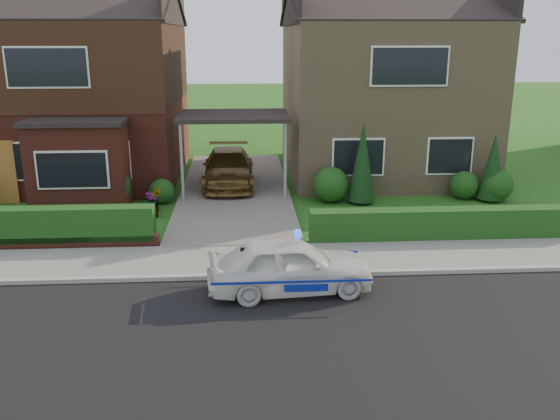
{
  "coord_description": "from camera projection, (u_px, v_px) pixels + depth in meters",
  "views": [
    {
      "loc": [
        0.3,
        -9.58,
        5.38
      ],
      "look_at": [
        1.14,
        3.5,
        1.5
      ],
      "focal_mm": 38.0,
      "sensor_mm": 36.0,
      "label": 1
    }
  ],
  "objects": [
    {
      "name": "ground",
      "position": [
        230.0,
        346.0,
        10.68
      ],
      "size": [
        120.0,
        120.0,
        0.0
      ],
      "primitive_type": "plane",
      "color": "#1F5115",
      "rests_on": "ground"
    },
    {
      "name": "road",
      "position": [
        230.0,
        346.0,
        10.68
      ],
      "size": [
        60.0,
        6.0,
        0.02
      ],
      "primitive_type": "cube",
      "color": "black",
      "rests_on": "ground"
    },
    {
      "name": "kerb",
      "position": [
        232.0,
        277.0,
        13.58
      ],
      "size": [
        60.0,
        0.16,
        0.12
      ],
      "primitive_type": "cube",
      "color": "#9E9993",
      "rests_on": "ground"
    },
    {
      "name": "sidewalk",
      "position": [
        232.0,
        260.0,
        14.59
      ],
      "size": [
        60.0,
        2.0,
        0.1
      ],
      "primitive_type": "cube",
      "color": "slate",
      "rests_on": "ground"
    },
    {
      "name": "driveway",
      "position": [
        235.0,
        190.0,
        21.19
      ],
      "size": [
        3.8,
        12.0,
        0.12
      ],
      "primitive_type": "cube",
      "color": "#666059",
      "rests_on": "ground"
    },
    {
      "name": "house_left",
      "position": [
        82.0,
        78.0,
        22.55
      ],
      "size": [
        7.5,
        9.53,
        7.25
      ],
      "color": "maroon",
      "rests_on": "ground"
    },
    {
      "name": "house_right",
      "position": [
        381.0,
        80.0,
        23.38
      ],
      "size": [
        7.5,
        8.06,
        7.25
      ],
      "color": "#947D5B",
      "rests_on": "ground"
    },
    {
      "name": "carport_link",
      "position": [
        233.0,
        117.0,
        20.41
      ],
      "size": [
        3.8,
        3.0,
        2.77
      ],
      "color": "black",
      "rests_on": "ground"
    },
    {
      "name": "dwarf_wall",
      "position": [
        9.0,
        244.0,
        15.34
      ],
      "size": [
        7.7,
        0.25,
        0.36
      ],
      "primitive_type": "cube",
      "color": "maroon",
      "rests_on": "ground"
    },
    {
      "name": "hedge_left",
      "position": [
        12.0,
        248.0,
        15.54
      ],
      "size": [
        7.5,
        0.55,
        0.9
      ],
      "primitive_type": "cube",
      "color": "#143310",
      "rests_on": "ground"
    },
    {
      "name": "hedge_right",
      "position": [
        446.0,
        240.0,
        16.15
      ],
      "size": [
        7.5,
        0.55,
        0.8
      ],
      "primitive_type": "cube",
      "color": "#143310",
      "rests_on": "ground"
    },
    {
      "name": "shrub_left_mid",
      "position": [
        110.0,
        187.0,
        19.15
      ],
      "size": [
        1.32,
        1.32,
        1.32
      ],
      "primitive_type": "sphere",
      "color": "#143310",
      "rests_on": "ground"
    },
    {
      "name": "shrub_left_near",
      "position": [
        162.0,
        191.0,
        19.6
      ],
      "size": [
        0.84,
        0.84,
        0.84
      ],
      "primitive_type": "sphere",
      "color": "#143310",
      "rests_on": "ground"
    },
    {
      "name": "shrub_right_near",
      "position": [
        330.0,
        185.0,
        19.7
      ],
      "size": [
        1.2,
        1.2,
        1.2
      ],
      "primitive_type": "sphere",
      "color": "#143310",
      "rests_on": "ground"
    },
    {
      "name": "shrub_right_mid",
      "position": [
        464.0,
        185.0,
        20.11
      ],
      "size": [
        0.96,
        0.96,
        0.96
      ],
      "primitive_type": "sphere",
      "color": "#143310",
      "rests_on": "ground"
    },
    {
      "name": "shrub_right_far",
      "position": [
        497.0,
        185.0,
        19.87
      ],
      "size": [
        1.08,
        1.08,
        1.08
      ],
      "primitive_type": "sphere",
      "color": "#143310",
      "rests_on": "ground"
    },
    {
      "name": "conifer_a",
      "position": [
        362.0,
        165.0,
        19.37
      ],
      "size": [
        0.9,
        0.9,
        2.6
      ],
      "primitive_type": "cone",
      "color": "black",
      "rests_on": "ground"
    },
    {
      "name": "conifer_b",
      "position": [
        493.0,
        169.0,
        19.7
      ],
      "size": [
        0.9,
        0.9,
        2.2
      ],
      "primitive_type": "cone",
      "color": "black",
      "rests_on": "ground"
    },
    {
      "name": "police_car",
      "position": [
        290.0,
        266.0,
        12.75
      ],
      "size": [
        3.27,
        3.67,
        1.38
      ],
      "rotation": [
        0.0,
        0.0,
        1.66
      ],
      "color": "silver",
      "rests_on": "ground"
    },
    {
      "name": "driveway_car",
      "position": [
        228.0,
        168.0,
        21.47
      ],
      "size": [
        1.83,
        4.41,
        1.28
      ],
      "primitive_type": "imported",
      "rotation": [
        0.0,
        0.0,
        0.01
      ],
      "color": "brown",
      "rests_on": "driveway"
    },
    {
      "name": "potted_plant_b",
      "position": [
        155.0,
        199.0,
        18.72
      ],
      "size": [
        0.5,
        0.45,
        0.77
      ],
      "primitive_type": "imported",
      "rotation": [
        0.0,
        0.0,
        0.3
      ],
      "color": "gray",
      "rests_on": "ground"
    },
    {
      "name": "potted_plant_c",
      "position": [
        152.0,
        205.0,
        18.07
      ],
      "size": [
        0.58,
        0.58,
        0.78
      ],
      "primitive_type": "imported",
      "rotation": [
        0.0,
        0.0,
        1.17
      ],
      "color": "gray",
      "rests_on": "ground"
    }
  ]
}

